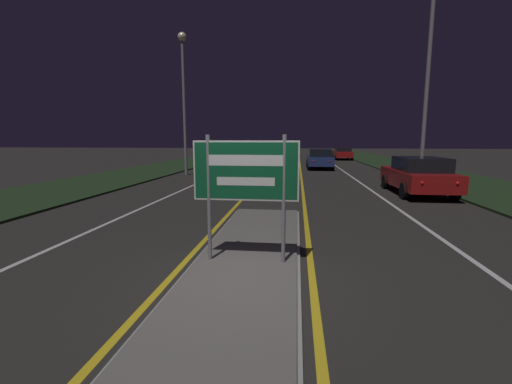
{
  "coord_description": "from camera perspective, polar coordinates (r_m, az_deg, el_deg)",
  "views": [
    {
      "loc": [
        0.87,
        -5.28,
        2.27
      ],
      "look_at": [
        0.0,
        2.05,
        1.12
      ],
      "focal_mm": 24.0,
      "sensor_mm": 36.0,
      "label": 1
    }
  ],
  "objects": [
    {
      "name": "median_island",
      "position": [
        6.3,
        -1.65,
        -11.84
      ],
      "size": [
        1.94,
        9.18,
        0.1
      ],
      "color": "#999993",
      "rests_on": "ground_plane"
    },
    {
      "name": "lane_line_white_left",
      "position": [
        30.79,
        -2.72,
        4.6
      ],
      "size": [
        0.12,
        70.0,
        0.01
      ],
      "color": "silver",
      "rests_on": "ground_plane"
    },
    {
      "name": "car_approaching_0",
      "position": [
        20.86,
        -2.9,
        4.71
      ],
      "size": [
        1.98,
        4.55,
        1.45
      ],
      "color": "#4C514C",
      "rests_on": "ground_plane"
    },
    {
      "name": "streetlight_left_near",
      "position": [
        22.39,
        -11.99,
        17.2
      ],
      "size": [
        0.53,
        0.53,
        8.6
      ],
      "color": "gray",
      "rests_on": "ground_plane"
    },
    {
      "name": "centre_line_yellow_right",
      "position": [
        30.37,
        7.34,
        4.48
      ],
      "size": [
        0.12,
        70.0,
        0.01
      ],
      "color": "gold",
      "rests_on": "ground_plane"
    },
    {
      "name": "edge_line_white_right",
      "position": [
        31.02,
        18.6,
        4.19
      ],
      "size": [
        0.1,
        70.0,
        0.01
      ],
      "color": "silver",
      "rests_on": "ground_plane"
    },
    {
      "name": "verge_left",
      "position": [
        27.42,
        -15.5,
        3.85
      ],
      "size": [
        5.0,
        100.0,
        0.08
      ],
      "color": "#1E3319",
      "rests_on": "ground_plane"
    },
    {
      "name": "car_approaching_1",
      "position": [
        34.52,
        -4.04,
        6.27
      ],
      "size": [
        1.84,
        4.1,
        1.39
      ],
      "color": "maroon",
      "rests_on": "ground_plane"
    },
    {
      "name": "ground_plane",
      "position": [
        5.81,
        -2.47,
        -14.13
      ],
      "size": [
        160.0,
        160.0,
        0.0
      ],
      "primitive_type": "plane",
      "color": "#282623"
    },
    {
      "name": "highway_sign",
      "position": [
        5.93,
        -1.72,
        2.69
      ],
      "size": [
        1.84,
        0.07,
        2.24
      ],
      "color": "gray",
      "rests_on": "median_island"
    },
    {
      "name": "streetlight_right_near",
      "position": [
        18.17,
        27.06,
        21.57
      ],
      "size": [
        0.46,
        0.46,
        11.11
      ],
      "color": "gray",
      "rests_on": "ground_plane"
    },
    {
      "name": "car_receding_2",
      "position": [
        39.43,
        14.2,
        6.33
      ],
      "size": [
        1.91,
        4.72,
        1.38
      ],
      "color": "maroon",
      "rests_on": "ground_plane"
    },
    {
      "name": "edge_line_white_left",
      "position": [
        31.42,
        -8.14,
        4.61
      ],
      "size": [
        0.1,
        70.0,
        0.01
      ],
      "color": "silver",
      "rests_on": "ground_plane"
    },
    {
      "name": "car_receding_1",
      "position": [
        26.73,
        10.57,
        5.49
      ],
      "size": [
        1.94,
        4.49,
        1.49
      ],
      "color": "navy",
      "rests_on": "ground_plane"
    },
    {
      "name": "verge_right",
      "position": [
        26.8,
        25.58,
        3.2
      ],
      "size": [
        5.0,
        100.0,
        0.08
      ],
      "color": "#1E3319",
      "rests_on": "ground_plane"
    },
    {
      "name": "lane_line_white_right",
      "position": [
        30.55,
        13.07,
        4.35
      ],
      "size": [
        0.12,
        70.0,
        0.01
      ],
      "color": "silver",
      "rests_on": "ground_plane"
    },
    {
      "name": "car_receding_0",
      "position": [
        15.62,
        25.4,
        2.57
      ],
      "size": [
        2.03,
        4.61,
        1.53
      ],
      "color": "maroon",
      "rests_on": "ground_plane"
    },
    {
      "name": "centre_line_yellow_left",
      "position": [
        30.43,
        2.95,
        4.55
      ],
      "size": [
        0.12,
        70.0,
        0.01
      ],
      "color": "gold",
      "rests_on": "ground_plane"
    }
  ]
}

